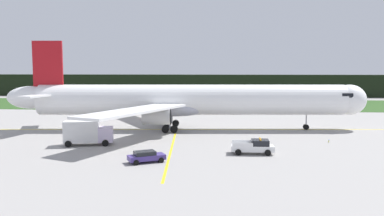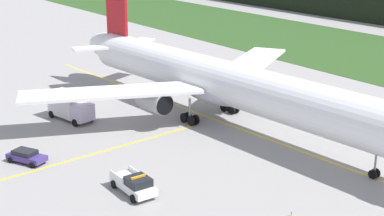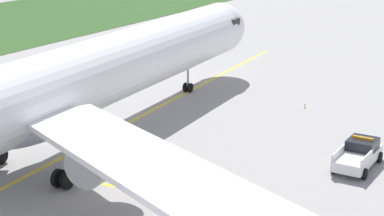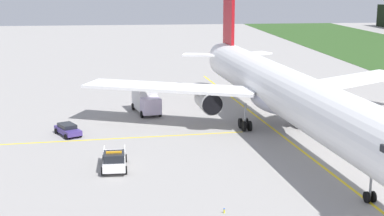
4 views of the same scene
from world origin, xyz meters
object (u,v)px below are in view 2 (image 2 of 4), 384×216
Objects in this scene: airliner at (227,84)px; staff_car at (26,156)px; ops_pickup_truck at (134,184)px; catering_truck at (70,106)px.

staff_car is at bearing -96.23° from airliner.
airliner reaches higher than staff_car.
ops_pickup_truck is 13.55m from staff_car.
catering_truck is at bearing 170.48° from ops_pickup_truck.
ops_pickup_truck is at bearing -62.10° from airliner.
staff_car is at bearing -156.46° from ops_pickup_truck.
ops_pickup_truck is (9.81, -18.53, -4.13)m from airliner.
ops_pickup_truck is 1.18× the size of staff_car.
airliner reaches higher than ops_pickup_truck.
staff_car is (-12.42, -5.41, -0.20)m from ops_pickup_truck.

